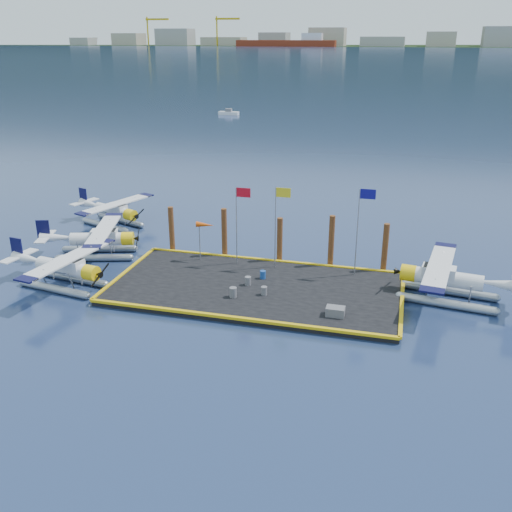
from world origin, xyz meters
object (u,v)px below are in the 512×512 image
at_px(drum_5, 263,275).
at_px(flagpole_yellow, 278,215).
at_px(seaplane_a, 66,270).
at_px(drum_0, 248,281).
at_px(piling_4, 385,249).
at_px(drum_3, 233,292).
at_px(piling_1, 224,234).
at_px(seaplane_c, 114,213).
at_px(piling_3, 331,243).
at_px(seaplane_b, 100,241).
at_px(windsock, 205,226).
at_px(crate, 335,311).
at_px(drum_1, 264,291).
at_px(seaplane_d, 444,280).
at_px(flagpole_blue, 361,219).
at_px(piling_2, 280,241).
at_px(flagpole_red, 239,214).
at_px(piling_0, 172,231).

bearing_deg(drum_5, flagpole_yellow, 76.93).
height_order(seaplane_a, drum_0, seaplane_a).
height_order(seaplane_a, piling_4, piling_4).
bearing_deg(drum_3, piling_1, 111.68).
relative_size(seaplane_c, piling_3, 1.96).
xyz_separation_m(seaplane_b, windsock, (8.83, 0.46, 1.86)).
bearing_deg(flagpole_yellow, crate, -52.54).
relative_size(drum_1, drum_3, 0.85).
bearing_deg(flagpole_yellow, piling_1, 161.21).
xyz_separation_m(seaplane_d, piling_4, (-4.10, 3.55, 0.54)).
bearing_deg(piling_1, crate, -40.38).
relative_size(flagpole_yellow, piling_3, 1.44).
height_order(seaplane_b, flagpole_blue, flagpole_blue).
bearing_deg(crate, piling_2, 122.85).
xyz_separation_m(seaplane_c, crate, (22.50, -13.86, -0.64)).
bearing_deg(drum_1, windsock, 139.75).
xyz_separation_m(drum_1, piling_3, (3.59, 6.62, 1.46)).
bearing_deg(piling_1, flagpole_blue, -8.51).
height_order(seaplane_c, windsock, windsock).
distance_m(seaplane_d, piling_2, 12.62).
bearing_deg(flagpole_blue, seaplane_b, -178.72).
relative_size(drum_0, flagpole_red, 0.10).
bearing_deg(flagpole_yellow, drum_0, -108.96).
bearing_deg(seaplane_c, piling_1, 86.97).
bearing_deg(flagpole_red, seaplane_a, -148.57).
relative_size(seaplane_c, piling_1, 2.01).
height_order(seaplane_a, flagpole_red, flagpole_red).
height_order(piling_2, piling_4, piling_4).
relative_size(drum_5, piling_3, 0.14).
bearing_deg(piling_1, seaplane_a, -137.99).
xyz_separation_m(seaplane_a, piling_1, (9.12, 8.22, 0.74)).
xyz_separation_m(flagpole_blue, piling_0, (-15.20, 1.60, -2.69)).
relative_size(piling_1, piling_3, 0.98).
xyz_separation_m(seaplane_c, piling_1, (12.52, -5.37, 0.77)).
bearing_deg(windsock, seaplane_b, -177.03).
distance_m(crate, flagpole_red, 11.38).
distance_m(seaplane_b, flagpole_blue, 20.83).
xyz_separation_m(seaplane_d, windsock, (-17.63, 1.95, 1.77)).
bearing_deg(piling_1, flagpole_yellow, -18.79).
distance_m(seaplane_a, piling_3, 19.46).
height_order(drum_0, drum_5, drum_0).
bearing_deg(piling_1, windsock, -122.66).
bearing_deg(piling_2, seaplane_c, 162.48).
distance_m(seaplane_b, windsock, 9.04).
relative_size(drum_1, crate, 0.51).
bearing_deg(crate, piling_0, 149.63).
relative_size(drum_1, flagpole_red, 0.10).
bearing_deg(flagpole_blue, piling_1, 171.49).
relative_size(piling_0, piling_3, 0.93).
distance_m(seaplane_c, drum_5, 19.12).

